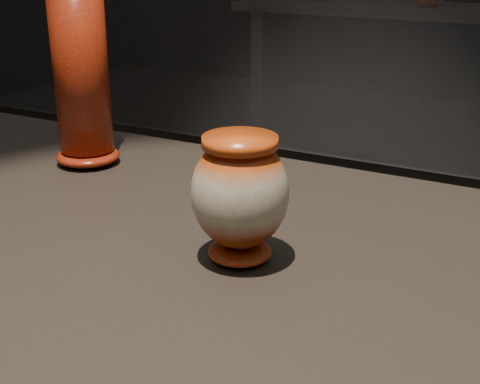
# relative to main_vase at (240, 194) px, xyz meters

# --- Properties ---
(main_vase) EXTENTS (0.15, 0.15, 0.16)m
(main_vase) POSITION_rel_main_vase_xyz_m (0.00, 0.00, 0.00)
(main_vase) COLOR maroon
(main_vase) RESTS_ON display_plinth
(tall_vase) EXTENTS (0.13, 0.13, 0.34)m
(tall_vase) POSITION_rel_main_vase_xyz_m (-0.40, 0.20, 0.08)
(tall_vase) COLOR #B53B0C
(tall_vase) RESTS_ON display_plinth
(back_shelf) EXTENTS (2.00, 0.60, 0.90)m
(back_shelf) POSITION_rel_main_vase_xyz_m (-0.64, 3.27, -0.35)
(back_shelf) COLOR black
(back_shelf) RESTS_ON ground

